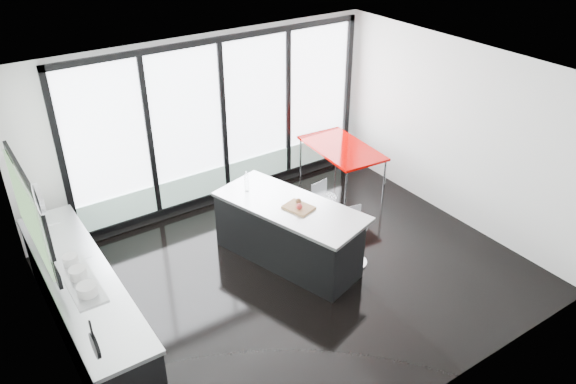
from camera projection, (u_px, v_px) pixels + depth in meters
floor at (294, 275)px, 7.78m from camera, size 6.00×5.00×0.00m
ceiling at (295, 80)px, 6.39m from camera, size 6.00×5.00×0.00m
wall_back at (222, 127)px, 9.05m from camera, size 6.00×0.09×2.80m
wall_front at (445, 294)px, 5.29m from camera, size 6.00×0.00×2.80m
wall_left at (42, 242)px, 5.75m from camera, size 0.26×5.00×2.80m
wall_right at (456, 133)px, 8.54m from camera, size 0.00×5.00×2.80m
counter_cabinets at (87, 306)px, 6.54m from camera, size 0.69×3.24×1.36m
island at (287, 233)px, 7.87m from camera, size 1.50×2.34×1.15m
bar_stool_near at (354, 244)px, 7.86m from camera, size 0.49×0.49×0.66m
bar_stool_far at (325, 215)px, 8.53m from camera, size 0.45×0.45×0.64m
red_table at (341, 168)px, 9.67m from camera, size 0.99×1.59×0.82m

